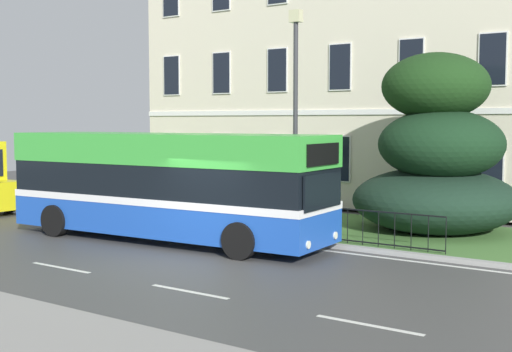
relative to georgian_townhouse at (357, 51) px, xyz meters
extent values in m
cube|color=#444442|center=(2.60, -15.22, -6.63)|extent=(60.00, 56.00, 0.06)
cube|color=silver|center=(2.60, -11.57, -6.60)|extent=(54.00, 0.14, 0.01)
cube|color=silver|center=(0.60, -17.02, -6.60)|extent=(2.00, 0.12, 0.01)
cube|color=silver|center=(4.60, -17.02, -6.60)|extent=(2.00, 0.12, 0.01)
cube|color=silver|center=(8.60, -17.02, -6.60)|extent=(2.00, 0.12, 0.01)
cube|color=#9E9E99|center=(2.60, -11.10, -6.54)|extent=(57.00, 0.24, 0.12)
cube|color=#467535|center=(2.60, -8.20, -6.54)|extent=(57.00, 5.56, 0.12)
cube|color=beige|center=(0.00, 0.01, -0.80)|extent=(17.01, 8.61, 11.37)
cube|color=white|center=(0.00, -4.33, -2.78)|extent=(17.01, 0.06, 0.20)
cube|color=#2D333D|center=(0.00, -4.34, -5.38)|extent=(1.10, 0.06, 2.20)
cube|color=white|center=(-7.09, -4.34, -4.56)|extent=(0.96, 0.04, 1.79)
cube|color=black|center=(-7.09, -4.36, -4.56)|extent=(0.86, 0.03, 1.69)
cube|color=white|center=(-4.25, -4.34, -4.56)|extent=(0.96, 0.04, 1.79)
cube|color=black|center=(-4.25, -4.36, -4.56)|extent=(0.86, 0.03, 1.69)
cube|color=white|center=(-1.42, -4.34, -4.56)|extent=(0.96, 0.04, 1.79)
cube|color=black|center=(-1.42, -4.36, -4.56)|extent=(0.86, 0.03, 1.69)
cube|color=white|center=(1.42, -4.34, -4.56)|extent=(0.96, 0.04, 1.79)
cube|color=black|center=(1.42, -4.36, -4.56)|extent=(0.86, 0.03, 1.69)
cube|color=white|center=(4.25, -4.34, -4.56)|extent=(0.96, 0.04, 1.79)
cube|color=black|center=(4.25, -4.36, -4.56)|extent=(0.86, 0.03, 1.69)
cube|color=white|center=(7.09, -4.34, -4.56)|extent=(0.96, 0.04, 1.79)
cube|color=black|center=(7.09, -4.36, -4.56)|extent=(0.86, 0.03, 1.69)
cube|color=white|center=(-7.09, -4.34, -1.06)|extent=(0.96, 0.04, 1.79)
cube|color=black|center=(-7.09, -4.36, -1.06)|extent=(0.86, 0.03, 1.69)
cube|color=white|center=(-4.25, -4.34, -1.06)|extent=(0.96, 0.04, 1.79)
cube|color=black|center=(-4.25, -4.36, -1.06)|extent=(0.86, 0.03, 1.69)
cube|color=white|center=(-1.42, -4.34, -1.06)|extent=(0.96, 0.04, 1.79)
cube|color=black|center=(-1.42, -4.36, -1.06)|extent=(0.86, 0.03, 1.69)
cube|color=white|center=(1.42, -4.34, -1.06)|extent=(0.96, 0.04, 1.79)
cube|color=black|center=(1.42, -4.36, -1.06)|extent=(0.86, 0.03, 1.69)
cube|color=white|center=(4.25, -4.34, -1.06)|extent=(0.96, 0.04, 1.79)
cube|color=black|center=(4.25, -4.36, -1.06)|extent=(0.86, 0.03, 1.69)
cube|color=white|center=(7.09, -4.34, -1.06)|extent=(0.96, 0.04, 1.79)
cube|color=black|center=(7.09, -4.36, -1.06)|extent=(0.86, 0.03, 1.69)
cube|color=black|center=(0.00, -10.82, -5.53)|extent=(15.66, 0.04, 0.04)
cube|color=black|center=(0.00, -10.82, -6.40)|extent=(15.66, 0.04, 0.04)
cylinder|color=black|center=(-7.83, -10.82, -6.01)|extent=(0.02, 0.02, 0.95)
cylinder|color=black|center=(-7.37, -10.82, -6.01)|extent=(0.02, 0.02, 0.95)
cylinder|color=black|center=(-6.91, -10.82, -6.01)|extent=(0.02, 0.02, 0.95)
cylinder|color=black|center=(-6.45, -10.82, -6.01)|extent=(0.02, 0.02, 0.95)
cylinder|color=black|center=(-5.99, -10.82, -6.01)|extent=(0.02, 0.02, 0.95)
cylinder|color=black|center=(-5.53, -10.82, -6.01)|extent=(0.02, 0.02, 0.95)
cylinder|color=black|center=(-5.07, -10.82, -6.01)|extent=(0.02, 0.02, 0.95)
cylinder|color=black|center=(-4.61, -10.82, -6.01)|extent=(0.02, 0.02, 0.95)
cylinder|color=black|center=(-4.15, -10.82, -6.01)|extent=(0.02, 0.02, 0.95)
cylinder|color=black|center=(-3.68, -10.82, -6.01)|extent=(0.02, 0.02, 0.95)
cylinder|color=black|center=(-3.22, -10.82, -6.01)|extent=(0.02, 0.02, 0.95)
cylinder|color=black|center=(-2.76, -10.82, -6.01)|extent=(0.02, 0.02, 0.95)
cylinder|color=black|center=(-2.30, -10.82, -6.01)|extent=(0.02, 0.02, 0.95)
cylinder|color=black|center=(-1.84, -10.82, -6.01)|extent=(0.02, 0.02, 0.95)
cylinder|color=black|center=(-1.38, -10.82, -6.01)|extent=(0.02, 0.02, 0.95)
cylinder|color=black|center=(-0.92, -10.82, -6.01)|extent=(0.02, 0.02, 0.95)
cylinder|color=black|center=(-0.46, -10.82, -6.01)|extent=(0.02, 0.02, 0.95)
cylinder|color=black|center=(0.00, -10.82, -6.01)|extent=(0.02, 0.02, 0.95)
cylinder|color=black|center=(0.46, -10.82, -6.01)|extent=(0.02, 0.02, 0.95)
cylinder|color=black|center=(0.92, -10.82, -6.01)|extent=(0.02, 0.02, 0.95)
cylinder|color=black|center=(1.38, -10.82, -6.01)|extent=(0.02, 0.02, 0.95)
cylinder|color=black|center=(1.84, -10.82, -6.01)|extent=(0.02, 0.02, 0.95)
cylinder|color=black|center=(2.30, -10.82, -6.01)|extent=(0.02, 0.02, 0.95)
cylinder|color=black|center=(2.76, -10.82, -6.01)|extent=(0.02, 0.02, 0.95)
cylinder|color=black|center=(3.22, -10.82, -6.01)|extent=(0.02, 0.02, 0.95)
cylinder|color=black|center=(3.68, -10.82, -6.01)|extent=(0.02, 0.02, 0.95)
cylinder|color=black|center=(4.15, -10.82, -6.01)|extent=(0.02, 0.02, 0.95)
cylinder|color=black|center=(4.61, -10.82, -6.01)|extent=(0.02, 0.02, 0.95)
cylinder|color=black|center=(5.07, -10.82, -6.01)|extent=(0.02, 0.02, 0.95)
cylinder|color=black|center=(5.53, -10.82, -6.01)|extent=(0.02, 0.02, 0.95)
cylinder|color=black|center=(5.99, -10.82, -6.01)|extent=(0.02, 0.02, 0.95)
cylinder|color=black|center=(6.45, -10.82, -6.01)|extent=(0.02, 0.02, 0.95)
cylinder|color=black|center=(6.91, -10.82, -6.01)|extent=(0.02, 0.02, 0.95)
cylinder|color=black|center=(7.37, -10.82, -6.01)|extent=(0.02, 0.02, 0.95)
cylinder|color=black|center=(7.83, -10.82, -6.01)|extent=(0.02, 0.02, 0.95)
cylinder|color=#423328|center=(6.38, -7.29, -5.83)|extent=(0.50, 0.50, 1.31)
ellipsoid|color=black|center=(6.24, -7.22, -5.57)|extent=(5.07, 5.07, 2.05)
ellipsoid|color=black|center=(6.50, -7.51, -3.81)|extent=(3.76, 3.76, 2.13)
ellipsoid|color=#193915|center=(6.25, -7.42, -2.06)|extent=(3.23, 3.23, 2.03)
cube|color=#1C4CB5|center=(0.18, -12.83, -5.83)|extent=(10.21, 3.02, 1.03)
cube|color=white|center=(0.18, -12.83, -5.35)|extent=(10.23, 3.04, 0.20)
cube|color=black|center=(0.18, -12.83, -4.82)|extent=(10.13, 2.97, 0.97)
cube|color=green|center=(0.18, -12.83, -3.91)|extent=(10.21, 3.02, 0.86)
cube|color=black|center=(5.23, -12.55, -4.87)|extent=(0.18, 2.07, 0.90)
cube|color=black|center=(5.23, -12.55, -3.95)|extent=(0.16, 1.77, 0.55)
cylinder|color=silver|center=(5.19, -11.76, -6.12)|extent=(0.05, 0.20, 0.20)
cylinder|color=silver|center=(5.28, -13.34, -6.12)|extent=(0.05, 0.20, 0.20)
cylinder|color=black|center=(3.44, -11.47, -6.12)|extent=(0.98, 0.35, 0.96)
cylinder|color=black|center=(3.57, -13.82, -6.12)|extent=(0.98, 0.35, 0.96)
cylinder|color=black|center=(-3.21, -11.84, -6.12)|extent=(0.98, 0.35, 0.96)
cylinder|color=black|center=(-3.08, -14.20, -6.12)|extent=(0.98, 0.35, 0.96)
cylinder|color=black|center=(-8.78, -11.79, -6.26)|extent=(0.69, 0.25, 0.68)
cylinder|color=#333338|center=(2.93, -10.09, -3.34)|extent=(0.14, 0.14, 6.28)
cube|color=beige|center=(2.93, -10.09, -0.02)|extent=(0.36, 0.24, 0.36)
camera|label=1|loc=(13.41, -27.41, -3.12)|focal=47.27mm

